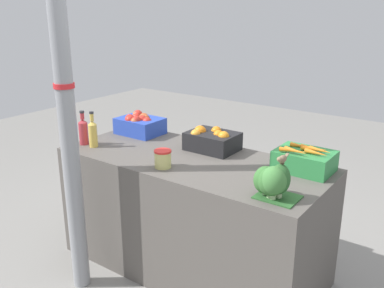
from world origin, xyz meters
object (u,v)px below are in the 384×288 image
juice_bottle_ruby (83,131)px  orange_crate (212,140)px  broccoli_pile (271,181)px  support_pole (65,99)px  pickle_jar (163,159)px  apple_crate (140,124)px  sparrow_bird (282,159)px  juice_bottle_golden (93,133)px  carrot_crate (305,160)px

juice_bottle_ruby → orange_crate: bearing=27.9°
orange_crate → broccoli_pile: bearing=-35.0°
support_pole → juice_bottle_ruby: support_pole is taller
pickle_jar → broccoli_pile: bearing=-1.1°
orange_crate → broccoli_pile: broccoli_pile is taller
apple_crate → sparrow_bird: bearing=-18.0°
broccoli_pile → sparrow_bird: size_ratio=1.79×
orange_crate → sparrow_bird: sparrow_bird is taller
apple_crate → broccoli_pile: 1.45m
orange_crate → juice_bottle_golden: bearing=-148.9°
pickle_jar → apple_crate: bearing=143.2°
orange_crate → broccoli_pile: size_ratio=1.40×
juice_bottle_ruby → juice_bottle_golden: bearing=0.0°
apple_crate → juice_bottle_ruby: size_ratio=1.36×
support_pole → apple_crate: (-0.19, 0.83, -0.37)m
orange_crate → sparrow_bird: bearing=-32.3°
apple_crate → pickle_jar: size_ratio=3.01×
pickle_jar → sparrow_bird: 0.81m
broccoli_pile → juice_bottle_golden: size_ratio=0.94×
apple_crate → sparrow_bird: 1.49m
apple_crate → juice_bottle_golden: juice_bottle_golden is taller
orange_crate → pickle_jar: 0.47m
juice_bottle_ruby → support_pole: bearing=-49.2°
support_pole → carrot_crate: (1.17, 0.83, -0.38)m
broccoli_pile → juice_bottle_golden: 1.41m
juice_bottle_golden → sparrow_bird: (1.45, -0.02, 0.12)m
orange_crate → carrot_crate: 0.68m
sparrow_bird → apple_crate: bearing=-110.6°
carrot_crate → pickle_jar: carrot_crate is taller
broccoli_pile → pickle_jar: (-0.75, 0.01, -0.04)m
orange_crate → apple_crate: bearing=180.0°
support_pole → apple_crate: bearing=102.8°
juice_bottle_golden → support_pole: bearing=-59.1°
orange_crate → pickle_jar: orange_crate is taller
apple_crate → sparrow_bird: sparrow_bird is taller
pickle_jar → sparrow_bird: (0.79, 0.01, 0.16)m
broccoli_pile → sparrow_bird: (0.04, 0.02, 0.12)m
apple_crate → juice_bottle_ruby: (-0.15, -0.44, 0.02)m
carrot_crate → pickle_jar: size_ratio=3.01×
juice_bottle_golden → pickle_jar: bearing=-2.2°
apple_crate → orange_crate: bearing=-0.0°
carrot_crate → sparrow_bird: (0.05, -0.46, 0.15)m
support_pole → juice_bottle_golden: size_ratio=9.79×
apple_crate → carrot_crate: size_ratio=1.00×
support_pole → carrot_crate: support_pole is taller
pickle_jar → juice_bottle_ruby: bearing=178.1°
orange_crate → carrot_crate: size_ratio=1.00×
support_pole → pickle_jar: bearing=40.0°
juice_bottle_ruby → apple_crate: bearing=71.6°
juice_bottle_ruby → sparrow_bird: (1.56, -0.02, 0.12)m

